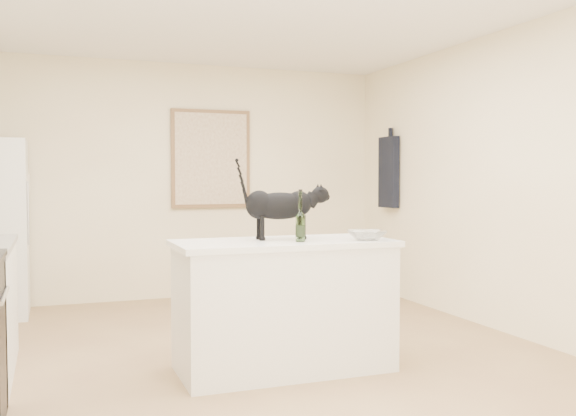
{
  "coord_description": "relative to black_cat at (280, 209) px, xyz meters",
  "views": [
    {
      "loc": [
        -1.4,
        -4.3,
        1.32
      ],
      "look_at": [
        0.15,
        -0.15,
        1.12
      ],
      "focal_mm": 39.72,
      "sensor_mm": 36.0,
      "label": 1
    }
  ],
  "objects": [
    {
      "name": "wall_right",
      "position": [
        2.15,
        0.12,
        0.19
      ],
      "size": [
        0.0,
        5.5,
        5.5
      ],
      "primitive_type": "plane",
      "rotation": [
        1.57,
        0.0,
        -1.57
      ],
      "color": "#FFF0C5",
      "rests_on": "ground"
    },
    {
      "name": "artwork_canvas",
      "position": [
        0.2,
        2.83,
        0.44
      ],
      "size": [
        0.82,
        0.0,
        1.02
      ],
      "primitive_type": "cube",
      "color": "beige",
      "rests_on": "wall_back"
    },
    {
      "name": "fridge_paper",
      "position": [
        -1.7,
        2.55,
        0.18
      ],
      "size": [
        0.03,
        0.13,
        0.17
      ],
      "primitive_type": "cube",
      "rotation": [
        0.0,
        0.0,
        -0.21
      ],
      "color": "white",
      "rests_on": "fridge"
    },
    {
      "name": "island_top",
      "position": [
        0.0,
        -0.08,
        -0.23
      ],
      "size": [
        1.5,
        0.7,
        0.04
      ],
      "primitive_type": "cube",
      "color": "white",
      "rests_on": "island_base"
    },
    {
      "name": "artwork_frame",
      "position": [
        0.2,
        2.84,
        0.44
      ],
      "size": [
        0.9,
        0.03,
        1.1
      ],
      "primitive_type": "cube",
      "color": "brown",
      "rests_on": "wall_back"
    },
    {
      "name": "wall_back",
      "position": [
        -0.1,
        2.87,
        0.19
      ],
      "size": [
        4.5,
        0.0,
        4.5
      ],
      "primitive_type": "plane",
      "rotation": [
        1.57,
        0.0,
        0.0
      ],
      "color": "#FFF0C5",
      "rests_on": "ground"
    },
    {
      "name": "hanging_garment",
      "position": [
        2.09,
        2.17,
        0.29
      ],
      "size": [
        0.08,
        0.34,
        0.8
      ],
      "primitive_type": "cube",
      "color": "black",
      "rests_on": "wall_right"
    },
    {
      "name": "wall_front",
      "position": [
        -0.1,
        -2.63,
        0.19
      ],
      "size": [
        4.5,
        0.0,
        4.5
      ],
      "primitive_type": "plane",
      "rotation": [
        -1.57,
        0.0,
        0.0
      ],
      "color": "#FFF0C5",
      "rests_on": "ground"
    },
    {
      "name": "glass_bowl",
      "position": [
        0.54,
        -0.27,
        -0.18
      ],
      "size": [
        0.34,
        0.34,
        0.07
      ],
      "primitive_type": "imported",
      "rotation": [
        0.0,
        0.0,
        -0.32
      ],
      "color": "silver",
      "rests_on": "island_top"
    },
    {
      "name": "black_cat",
      "position": [
        0.0,
        0.0,
        0.0
      ],
      "size": [
        0.61,
        0.21,
        0.42
      ],
      "primitive_type": null,
      "rotation": [
        0.0,
        0.0,
        -0.05
      ],
      "color": "black",
      "rests_on": "island_top"
    },
    {
      "name": "wine_bottle",
      "position": [
        0.07,
        -0.21,
        -0.06
      ],
      "size": [
        0.08,
        0.08,
        0.31
      ],
      "primitive_type": "cylinder",
      "rotation": [
        0.0,
        0.0,
        -0.31
      ],
      "color": "#305A24",
      "rests_on": "island_top"
    },
    {
      "name": "island_base",
      "position": [
        0.0,
        -0.08,
        -0.68
      ],
      "size": [
        1.44,
        0.67,
        0.86
      ],
      "primitive_type": "cube",
      "color": "white",
      "rests_on": "floor"
    },
    {
      "name": "floor",
      "position": [
        -0.1,
        0.12,
        -1.11
      ],
      "size": [
        5.5,
        5.5,
        0.0
      ],
      "primitive_type": "plane",
      "color": "tan",
      "rests_on": "ground"
    }
  ]
}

